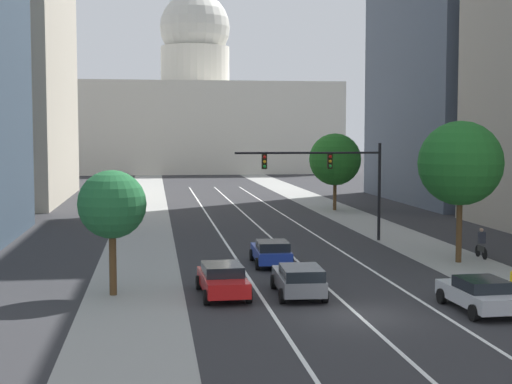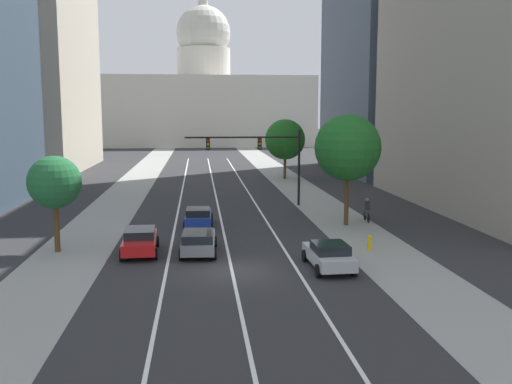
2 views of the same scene
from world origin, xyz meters
The scene contains 16 objects.
ground_plane centered at (0.00, 40.00, 0.00)m, with size 400.00×400.00×0.00m, color #2B2B2D.
sidewalk_left centered at (-8.70, 35.00, 0.01)m, with size 4.33×130.00×0.01m, color gray.
sidewalk_right centered at (8.70, 35.00, 0.01)m, with size 4.33×130.00×0.01m, color gray.
lane_stripe_left centered at (-3.27, 25.00, 0.01)m, with size 0.16×90.00×0.01m, color white.
lane_stripe_center centered at (0.00, 25.00, 0.01)m, with size 0.16×90.00×0.01m, color white.
lane_stripe_right centered at (3.27, 25.00, 0.01)m, with size 0.16×90.00×0.01m, color white.
capitol_building centered at (0.00, 113.61, 9.93)m, with size 49.97×29.18×33.86m.
car_gray centered at (-1.64, 3.59, 0.77)m, with size 2.14×4.51×1.43m.
car_red centered at (-4.90, 4.13, 0.75)m, with size 2.15×4.62×1.40m.
car_blue centered at (-1.64, 11.37, 0.73)m, with size 2.05×4.38×1.40m.
car_silver centered at (4.91, -0.06, 0.72)m, with size 2.14×4.41×1.37m.
traffic_signal_mast centered at (3.68, 19.79, 4.60)m, with size 9.63×0.39×6.40m.
cyclist centered at (10.49, 12.10, 0.85)m, with size 0.37×1.70×1.72m.
street_tree_near_left centered at (-9.62, 4.99, 3.96)m, with size 2.98×2.98×5.48m.
street_tree_near_right centered at (8.67, 10.97, 5.42)m, with size 4.59×4.59×7.73m.
street_tree_far_right centered at (8.58, 39.21, 4.65)m, with size 4.74×4.74×7.02m.
Camera 1 is at (-7.81, -28.13, 7.07)m, focal length 53.12 mm.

